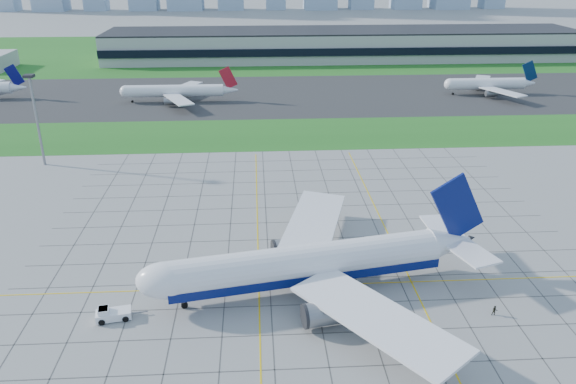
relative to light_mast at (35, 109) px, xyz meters
name	(u,v)px	position (x,y,z in m)	size (l,w,h in m)	color
ground	(313,279)	(70.00, -65.00, -16.18)	(1400.00, 1400.00, 0.00)	#9D9D97
grass_median	(285,134)	(70.00, 25.00, -16.16)	(700.00, 35.00, 0.04)	#1E5F1B
asphalt_taxiway	(278,95)	(70.00, 80.00, -16.15)	(700.00, 75.00, 0.04)	#383838
grass_far	(270,52)	(70.00, 190.00, -16.16)	(700.00, 145.00, 0.04)	#1E5F1B
apron_markings	(309,250)	(70.43, -53.91, -16.17)	(120.00, 130.00, 0.03)	#474744
terminal	(343,44)	(110.00, 164.87, -8.29)	(260.00, 43.00, 15.80)	#B7B7B2
light_mast	(35,109)	(0.00, 0.00, 0.00)	(2.50, 2.50, 25.60)	gray
airliner	(309,264)	(68.86, -68.62, -10.74)	(62.72, 62.98, 19.91)	white
pushback_tug	(112,314)	(35.72, -75.16, -15.16)	(8.37, 3.74, 2.30)	white
crew_near	(187,280)	(47.01, -65.32, -15.31)	(0.63, 0.41, 1.73)	black
crew_far	(495,311)	(99.09, -77.97, -15.27)	(0.88, 0.69, 1.82)	black
distant_jet_1	(176,91)	(28.79, 70.41, -11.69)	(44.47, 42.66, 14.08)	white
distant_jet_2	(488,84)	(158.37, 75.67, -11.70)	(37.30, 42.66, 14.08)	white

